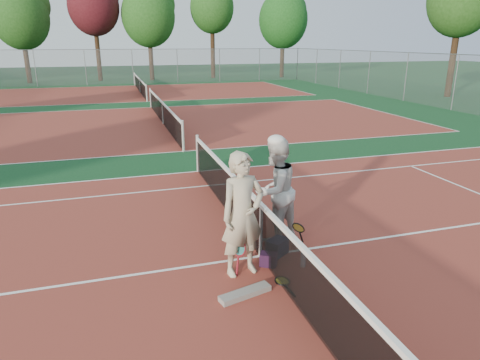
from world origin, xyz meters
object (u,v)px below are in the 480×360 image
object	(u,v)px
racket_black_held	(298,235)
player_b	(275,190)
racket_red	(239,257)
sports_bag_navy	(277,247)
sports_bag_purple	(268,259)
racket_spare	(282,281)
net_main	(261,230)
player_a	(243,215)
water_bottle	(303,259)

from	to	relation	value
racket_black_held	player_b	bearing A→B (deg)	-104.00
racket_red	sports_bag_navy	xyz separation A→B (m)	(0.85, 0.43, -0.15)
racket_black_held	sports_bag_purple	xyz separation A→B (m)	(-0.76, -0.47, -0.15)
sports_bag_purple	racket_spare	bearing A→B (deg)	-87.08
racket_spare	sports_bag_purple	xyz separation A→B (m)	(-0.03, 0.56, 0.10)
net_main	player_a	bearing A→B (deg)	-137.78
racket_red	sports_bag_purple	xyz separation A→B (m)	(0.55, 0.10, -0.18)
sports_bag_navy	racket_red	bearing A→B (deg)	-153.24
racket_spare	racket_black_held	bearing A→B (deg)	-37.52
net_main	water_bottle	bearing A→B (deg)	-44.52
net_main	racket_spare	distance (m)	1.04
racket_red	sports_bag_navy	size ratio (longest dim) A/B	1.56
player_a	water_bottle	size ratio (longest dim) A/B	6.90
net_main	racket_black_held	distance (m)	0.82
sports_bag_navy	player_b	bearing A→B (deg)	73.62
racket_red	racket_black_held	world-z (taller)	racket_red
sports_bag_purple	sports_bag_navy	bearing A→B (deg)	48.64
racket_black_held	sports_bag_navy	xyz separation A→B (m)	(-0.47, -0.14, -0.11)
player_a	sports_bag_navy	bearing A→B (deg)	16.38
player_a	racket_black_held	xyz separation A→B (m)	(1.25, 0.54, -0.77)
player_a	racket_black_held	bearing A→B (deg)	12.52
player_a	racket_red	xyz separation A→B (m)	(-0.06, -0.02, -0.74)
player_a	player_b	bearing A→B (deg)	36.32
player_b	racket_black_held	size ratio (longest dim) A/B	3.83
racket_black_held	racket_spare	distance (m)	1.28
racket_red	sports_bag_purple	size ratio (longest dim) A/B	2.08
water_bottle	player_a	bearing A→B (deg)	172.83
player_b	racket_spare	world-z (taller)	player_b
sports_bag_navy	player_a	bearing A→B (deg)	-152.61
player_b	racket_red	world-z (taller)	player_b
net_main	player_a	xyz separation A→B (m)	(-0.47, -0.43, 0.53)
net_main	sports_bag_navy	size ratio (longest dim) A/B	28.88
racket_black_held	player_a	bearing A→B (deg)	-19.07
player_b	sports_bag_purple	world-z (taller)	player_b
player_b	player_a	bearing A→B (deg)	17.78
racket_red	net_main	bearing A→B (deg)	-5.69
net_main	player_a	size ratio (longest dim) A/B	5.30
racket_black_held	water_bottle	bearing A→B (deg)	30.36
sports_bag_navy	water_bottle	bearing A→B (deg)	-63.93
player_a	sports_bag_purple	xyz separation A→B (m)	(0.49, 0.07, -0.92)
racket_spare	sports_bag_purple	size ratio (longest dim) A/B	2.10
player_a	sports_bag_purple	size ratio (longest dim) A/B	7.26
sports_bag_navy	sports_bag_purple	xyz separation A→B (m)	(-0.29, -0.33, -0.03)
racket_red	sports_bag_purple	world-z (taller)	racket_red
racket_black_held	water_bottle	xyz separation A→B (m)	(-0.21, -0.68, -0.11)
player_a	racket_red	bearing A→B (deg)	-172.41
racket_red	racket_black_held	xyz separation A→B (m)	(1.31, 0.57, -0.04)
racket_red	racket_spare	size ratio (longest dim) A/B	0.99
player_b	racket_black_held	world-z (taller)	player_b
player_b	sports_bag_purple	xyz separation A→B (m)	(-0.48, -0.98, -0.88)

